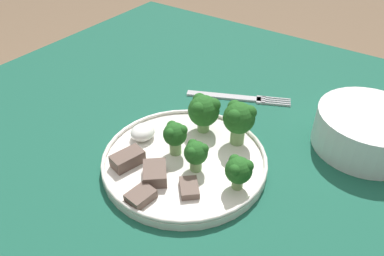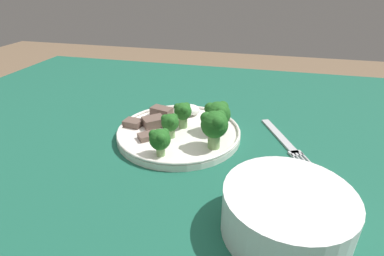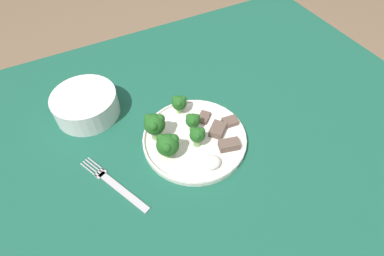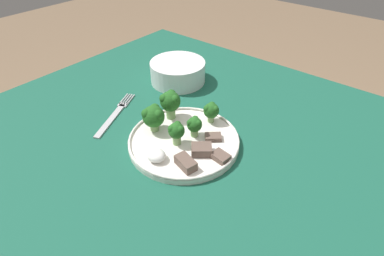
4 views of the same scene
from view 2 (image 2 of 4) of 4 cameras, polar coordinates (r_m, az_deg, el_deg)
table at (r=0.68m, az=-6.69°, el=-8.32°), size 1.19×1.01×0.78m
dinner_plate at (r=0.60m, az=-2.52°, el=-0.85°), size 0.24×0.24×0.02m
fork at (r=0.61m, az=17.24°, el=-2.51°), size 0.10×0.18×0.00m
cream_bowl at (r=0.40m, az=17.52°, el=-15.24°), size 0.16×0.16×0.06m
broccoli_floret_near_rim_left at (r=0.58m, az=4.92°, el=2.70°), size 0.05×0.05×0.06m
broccoli_floret_center_left at (r=0.52m, az=4.31°, el=0.62°), size 0.05×0.05×0.07m
broccoli_floret_back_left at (r=0.51m, az=-6.13°, el=-2.15°), size 0.04×0.04×0.05m
broccoli_floret_front_left at (r=0.56m, az=-4.18°, el=0.97°), size 0.03×0.03×0.05m
broccoli_floret_center_back at (r=0.60m, az=-1.76°, el=3.08°), size 0.04×0.04×0.05m
meat_slice_front_slice at (r=0.57m, az=-8.38°, el=-1.53°), size 0.04×0.04×0.01m
meat_slice_middle_slice at (r=0.66m, az=-5.88°, el=3.11°), size 0.05×0.04×0.02m
meat_slice_rear_slice at (r=0.63m, az=-11.16°, el=0.94°), size 0.04×0.03×0.01m
meat_slice_edge_slice at (r=0.62m, az=-7.46°, el=1.10°), size 0.05×0.05×0.02m
sauce_dollop at (r=0.66m, az=-0.31°, el=3.50°), size 0.04×0.04×0.02m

